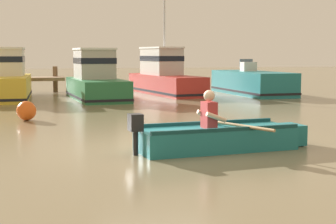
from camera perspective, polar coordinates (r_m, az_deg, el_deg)
The scene contains 7 objects.
ground_plane at distance 10.83m, azimuth -0.71°, elevation -3.69°, with size 120.00×120.00×0.00m, color #7A6B4C.
rowboat_with_person at distance 10.40m, azimuth 5.59°, elevation -2.73°, with size 3.73×1.86×1.19m.
moored_boat_yellow at distance 22.87m, azimuth -17.38°, elevation 3.35°, with size 2.14×4.96×2.17m.
moored_boat_green at distance 22.20m, azimuth -7.88°, elevation 3.44°, with size 2.27×5.19×2.14m.
moored_boat_red at distance 24.95m, azimuth -0.43°, elevation 3.90°, with size 2.56×6.21×4.72m.
moored_boat_teal at distance 24.97m, azimuth 9.15°, elevation 3.11°, with size 2.19×5.66×1.65m.
mooring_buoy at distance 15.42m, azimuth -15.20°, elevation 0.14°, with size 0.56×0.56×0.56m, color #E55919.
Camera 1 is at (-2.50, -10.37, 1.89)m, focal length 55.86 mm.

